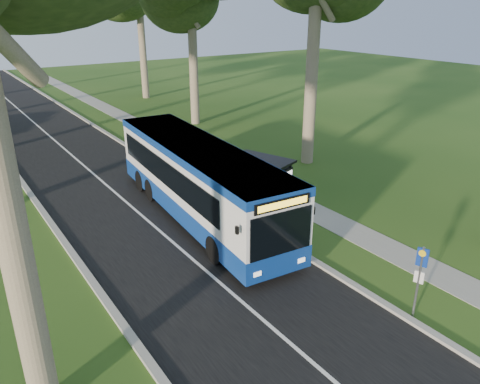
# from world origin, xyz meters

# --- Properties ---
(ground) EXTENTS (120.00, 120.00, 0.00)m
(ground) POSITION_xyz_m (0.00, 0.00, 0.00)
(ground) COLOR #254916
(ground) RESTS_ON ground
(road) EXTENTS (7.00, 100.00, 0.02)m
(road) POSITION_xyz_m (-3.50, 10.00, 0.01)
(road) COLOR black
(road) RESTS_ON ground
(kerb_east) EXTENTS (0.25, 100.00, 0.12)m
(kerb_east) POSITION_xyz_m (0.00, 10.00, 0.06)
(kerb_east) COLOR #9E9B93
(kerb_east) RESTS_ON ground
(kerb_west) EXTENTS (0.25, 100.00, 0.12)m
(kerb_west) POSITION_xyz_m (-7.00, 10.00, 0.06)
(kerb_west) COLOR #9E9B93
(kerb_west) RESTS_ON ground
(centre_line) EXTENTS (0.12, 100.00, 0.00)m
(centre_line) POSITION_xyz_m (-3.50, 10.00, 0.02)
(centre_line) COLOR white
(centre_line) RESTS_ON road
(footpath) EXTENTS (1.50, 100.00, 0.02)m
(footpath) POSITION_xyz_m (3.00, 10.00, 0.01)
(footpath) COLOR gray
(footpath) RESTS_ON ground
(bus) EXTENTS (3.51, 12.39, 3.24)m
(bus) POSITION_xyz_m (-1.48, 2.89, 1.68)
(bus) COLOR white
(bus) RESTS_ON ground
(bus_stop_sign) EXTENTS (0.15, 0.32, 2.32)m
(bus_stop_sign) POSITION_xyz_m (0.30, -6.68, 1.46)
(bus_stop_sign) COLOR gray
(bus_stop_sign) RESTS_ON ground
(bus_shelter) EXTENTS (2.27, 3.04, 2.33)m
(bus_shelter) POSITION_xyz_m (1.49, 1.90, 1.63)
(bus_shelter) COLOR black
(bus_shelter) RESTS_ON ground
(litter_bin) EXTENTS (0.61, 0.61, 1.06)m
(litter_bin) POSITION_xyz_m (1.28, 5.46, 0.54)
(litter_bin) COLOR black
(litter_bin) RESTS_ON ground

